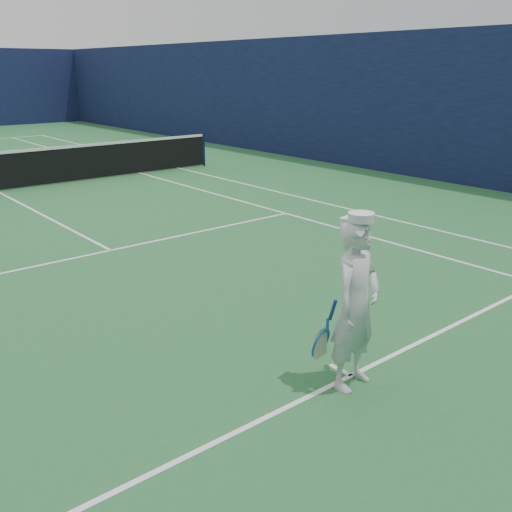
% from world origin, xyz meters
% --- Properties ---
extents(tennis_player, '(0.80, 0.51, 1.76)m').
position_xyz_m(tennis_player, '(-0.11, -11.98, 0.86)').
color(tennis_player, silver).
rests_on(tennis_player, ground).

